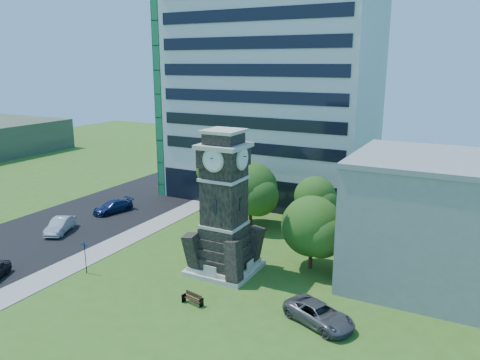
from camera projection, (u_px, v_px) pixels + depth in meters
The scene contains 15 objects.
ground at pixel (183, 272), 40.08m from camera, with size 160.00×160.00×0.00m, color #375E1A.
sidewalk at pixel (134, 235), 48.64m from camera, with size 3.00×70.00×0.06m, color gray.
street at pixel (75, 222), 52.47m from camera, with size 14.00×80.00×0.02m, color black.
clock_tower at pixel (224, 212), 39.16m from camera, with size 5.40×5.40×12.22m.
office_tall at pixel (273, 88), 60.25m from camera, with size 26.20×15.11×28.60m.
office_low at pixel (450, 223), 36.71m from camera, with size 15.20×12.20×10.40m.
car_street_mid at pixel (60, 225), 49.23m from camera, with size 1.63×4.66×1.54m, color #B4B7BC.
car_street_north at pixel (113, 207), 55.88m from camera, with size 2.00×4.92×1.43m, color #11234E.
car_east_lot at pixel (319, 314), 31.97m from camera, with size 2.39×5.19×1.44m, color #504F55.
park_bench at pixel (193, 298), 34.66m from camera, with size 1.66×0.44×0.86m.
street_sign at pixel (85, 254), 39.44m from camera, with size 0.66×0.07×2.75m.
tree_nw at pixel (219, 171), 57.34m from camera, with size 6.11×5.55×7.48m.
tree_nc at pixel (251, 190), 50.27m from camera, with size 6.42×5.84×7.17m.
tree_ne at pixel (316, 198), 48.71m from camera, with size 4.84×4.40×6.04m.
tree_east at pixel (312, 228), 39.82m from camera, with size 5.74×5.22×6.52m.
Camera 1 is at (21.48, -30.46, 17.44)m, focal length 35.00 mm.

